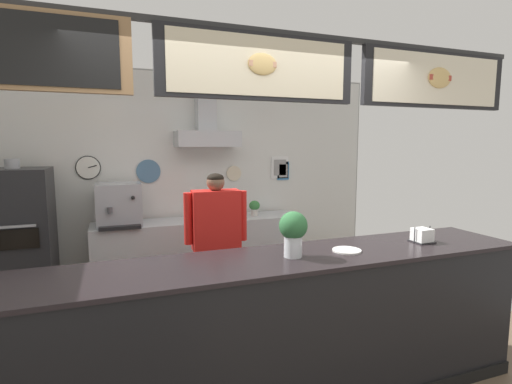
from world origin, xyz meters
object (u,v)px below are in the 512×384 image
napkin_holder (422,236)px  basil_vase (293,232)px  shop_worker (216,248)px  pizza_oven (18,244)px  potted_thyme (218,209)px  condiment_plate (347,250)px  espresso_machine (119,205)px  potted_sage (254,207)px

napkin_holder → basil_vase: basil_vase is taller
shop_worker → napkin_holder: 1.87m
pizza_oven → potted_thyme: (2.22, 0.19, 0.22)m
shop_worker → potted_thyme: bearing=-102.2°
shop_worker → condiment_plate: (0.66, -1.25, 0.24)m
potted_thyme → pizza_oven: bearing=-175.2°
shop_worker → espresso_machine: 1.47m
pizza_oven → shop_worker: pizza_oven is taller
potted_sage → napkin_holder: bearing=-77.1°
espresso_machine → potted_sage: size_ratio=2.48×
pizza_oven → condiment_plate: size_ratio=8.13×
pizza_oven → napkin_holder: bearing=-34.3°
condiment_plate → napkin_holder: 0.72m
condiment_plate → shop_worker: bearing=118.0°
pizza_oven → espresso_machine: size_ratio=3.40×
shop_worker → basil_vase: bearing=104.1°
potted_thyme → napkin_holder: (1.04, -2.41, 0.10)m
shop_worker → potted_sage: shop_worker is taller
pizza_oven → napkin_holder: (3.26, -2.23, 0.32)m
pizza_oven → basil_vase: pizza_oven is taller
pizza_oven → potted_thyme: 2.24m
potted_sage → napkin_holder: size_ratio=1.26×
napkin_holder → espresso_machine: bearing=133.5°
potted_sage → basil_vase: (-0.60, -2.40, 0.23)m
potted_sage → shop_worker: bearing=-125.4°
napkin_holder → shop_worker: bearing=138.3°
shop_worker → basil_vase: size_ratio=4.92×
shop_worker → napkin_holder: shop_worker is taller
espresso_machine → potted_thyme: espresso_machine is taller
pizza_oven → napkin_holder: 3.96m
potted_sage → condiment_plate: potted_sage is taller
potted_thyme → potted_sage: (0.49, -0.02, -0.00)m
pizza_oven → potted_sage: bearing=3.5°
condiment_plate → basil_vase: size_ratio=0.65×
pizza_oven → condiment_plate: pizza_oven is taller
potted_thyme → napkin_holder: size_ratio=1.34×
shop_worker → pizza_oven: bearing=-24.3°
pizza_oven → condiment_plate: bearing=-41.3°
shop_worker → potted_thyme: size_ratio=7.33×
shop_worker → espresso_machine: shop_worker is taller
pizza_oven → basil_vase: 3.11m
shop_worker → condiment_plate: 1.43m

